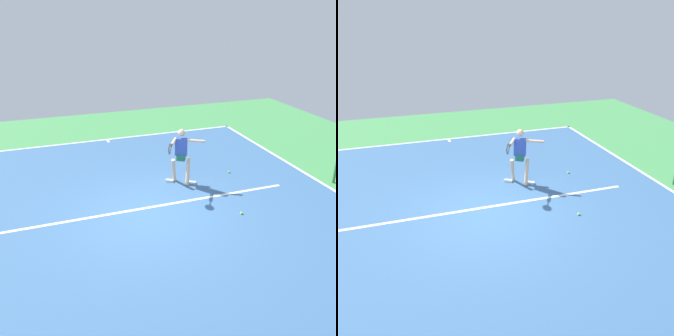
% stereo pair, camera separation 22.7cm
% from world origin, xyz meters
% --- Properties ---
extents(ground_plane, '(20.70, 20.70, 0.00)m').
position_xyz_m(ground_plane, '(0.00, 0.00, 0.00)').
color(ground_plane, '#428E4C').
extents(court_surface, '(10.87, 12.57, 0.00)m').
position_xyz_m(court_surface, '(0.00, 0.00, 0.00)').
color(court_surface, '#38608E').
rests_on(court_surface, ground_plane).
extents(court_line_baseline_near, '(10.87, 0.10, 0.01)m').
position_xyz_m(court_line_baseline_near, '(0.00, -6.23, 0.00)').
color(court_line_baseline_near, white).
rests_on(court_line_baseline_near, ground_plane).
extents(court_line_sideline_left, '(0.10, 12.57, 0.01)m').
position_xyz_m(court_line_sideline_left, '(-5.39, 0.00, 0.00)').
color(court_line_sideline_left, white).
rests_on(court_line_sideline_left, ground_plane).
extents(court_line_service, '(8.16, 0.10, 0.01)m').
position_xyz_m(court_line_service, '(0.00, -0.40, 0.00)').
color(court_line_service, white).
rests_on(court_line_service, ground_plane).
extents(court_line_centre_mark, '(0.10, 0.30, 0.01)m').
position_xyz_m(court_line_centre_mark, '(0.00, -6.03, 0.00)').
color(court_line_centre_mark, white).
rests_on(court_line_centre_mark, ground_plane).
extents(net_post, '(0.09, 0.09, 1.07)m').
position_xyz_m(net_post, '(-5.74, 0.00, 0.54)').
color(net_post, '#38753D').
rests_on(net_post, ground_plane).
extents(tennis_player, '(1.29, 1.09, 1.71)m').
position_xyz_m(tennis_player, '(-1.34, -1.51, 0.97)').
color(tennis_player, beige).
rests_on(tennis_player, ground_plane).
extents(tennis_ball_near_player, '(0.07, 0.07, 0.07)m').
position_xyz_m(tennis_ball_near_player, '(-2.16, 0.73, 0.03)').
color(tennis_ball_near_player, '#C6E53D').
rests_on(tennis_ball_near_player, ground_plane).
extents(tennis_ball_near_service_line, '(0.07, 0.07, 0.07)m').
position_xyz_m(tennis_ball_near_service_line, '(-3.09, -1.70, 0.03)').
color(tennis_ball_near_service_line, '#CCE033').
rests_on(tennis_ball_near_service_line, ground_plane).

